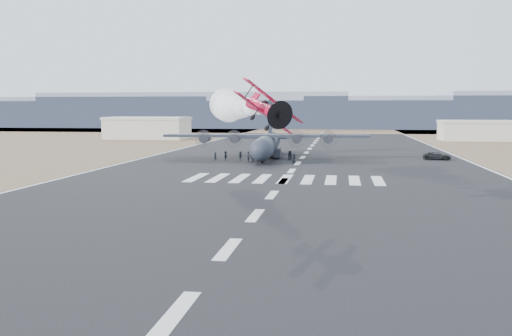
% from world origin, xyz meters
% --- Properties ---
extents(ground, '(500.00, 500.00, 0.00)m').
position_xyz_m(ground, '(0.00, 0.00, 0.00)').
color(ground, black).
rests_on(ground, ground).
extents(scrub_far, '(500.00, 80.00, 0.00)m').
position_xyz_m(scrub_far, '(0.00, 230.00, 0.00)').
color(scrub_far, brown).
rests_on(scrub_far, ground).
extents(runway_markings, '(60.00, 260.00, 0.01)m').
position_xyz_m(runway_markings, '(0.00, 60.00, 0.01)').
color(runway_markings, silver).
rests_on(runway_markings, ground).
extents(ridge_seg_b, '(150.00, 50.00, 15.00)m').
position_xyz_m(ridge_seg_b, '(-130.00, 260.00, 7.50)').
color(ridge_seg_b, gray).
rests_on(ridge_seg_b, ground).
extents(ridge_seg_c, '(150.00, 50.00, 17.00)m').
position_xyz_m(ridge_seg_c, '(-65.00, 260.00, 8.50)').
color(ridge_seg_c, gray).
rests_on(ridge_seg_c, ground).
extents(ridge_seg_d, '(150.00, 50.00, 13.00)m').
position_xyz_m(ridge_seg_d, '(0.00, 260.00, 6.50)').
color(ridge_seg_d, gray).
rests_on(ridge_seg_d, ground).
extents(ridge_seg_e, '(150.00, 50.00, 15.00)m').
position_xyz_m(ridge_seg_e, '(65.00, 260.00, 7.50)').
color(ridge_seg_e, gray).
rests_on(ridge_seg_e, ground).
extents(hangar_left, '(24.50, 14.50, 6.70)m').
position_xyz_m(hangar_left, '(-52.00, 145.00, 3.41)').
color(hangar_left, '#B8B4A4').
rests_on(hangar_left, ground).
extents(hangar_right, '(20.50, 12.50, 5.90)m').
position_xyz_m(hangar_right, '(46.00, 150.00, 3.01)').
color(hangar_right, '#B8B4A4').
rests_on(hangar_right, ground).
extents(aerobatic_biplane, '(5.77, 6.41, 5.23)m').
position_xyz_m(aerobatic_biplane, '(0.56, 25.60, 9.30)').
color(aerobatic_biplane, '#BA0C30').
extents(smoke_trail, '(10.34, 25.06, 4.30)m').
position_xyz_m(smoke_trail, '(-6.69, 46.51, 9.47)').
color(smoke_trail, white).
extents(transport_aircraft, '(37.97, 31.24, 10.96)m').
position_xyz_m(transport_aircraft, '(-6.67, 82.15, 2.83)').
color(transport_aircraft, '#1E222D').
rests_on(transport_aircraft, ground).
extents(support_vehicle, '(5.38, 3.19, 1.40)m').
position_xyz_m(support_vehicle, '(24.46, 82.68, 0.70)').
color(support_vehicle, black).
rests_on(support_vehicle, ground).
extents(crew_a, '(0.76, 0.83, 1.86)m').
position_xyz_m(crew_a, '(-8.67, 72.88, 0.93)').
color(crew_a, black).
rests_on(crew_a, ground).
extents(crew_b, '(0.83, 0.98, 1.73)m').
position_xyz_m(crew_b, '(-1.93, 77.99, 0.86)').
color(crew_b, black).
rests_on(crew_b, ground).
extents(crew_c, '(1.24, 0.95, 1.74)m').
position_xyz_m(crew_c, '(-10.36, 74.67, 0.87)').
color(crew_c, black).
rests_on(crew_c, ground).
extents(crew_d, '(1.23, 0.92, 1.88)m').
position_xyz_m(crew_d, '(-8.13, 73.97, 0.94)').
color(crew_d, black).
rests_on(crew_d, ground).
extents(crew_e, '(0.87, 0.66, 1.58)m').
position_xyz_m(crew_e, '(-0.63, 71.84, 0.79)').
color(crew_e, black).
rests_on(crew_e, ground).
extents(crew_f, '(0.90, 1.60, 1.65)m').
position_xyz_m(crew_f, '(-13.27, 75.88, 0.82)').
color(crew_f, black).
rests_on(crew_f, ground).
extents(crew_g, '(0.72, 0.74, 1.58)m').
position_xyz_m(crew_g, '(-14.92, 74.72, 0.79)').
color(crew_g, black).
rests_on(crew_g, ground).
extents(crew_h, '(0.73, 0.91, 1.63)m').
position_xyz_m(crew_h, '(-1.80, 77.88, 0.81)').
color(crew_h, black).
rests_on(crew_h, ground).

